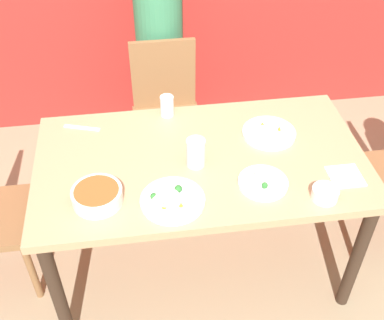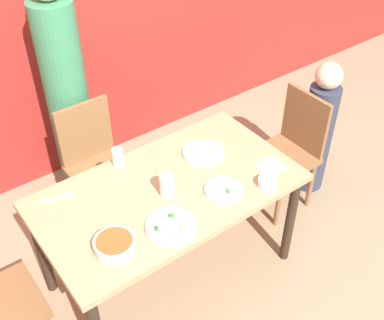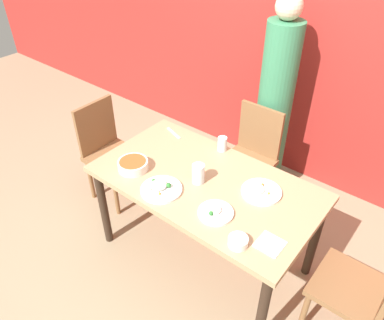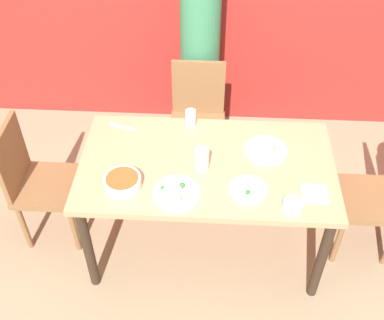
{
  "view_description": "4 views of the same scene",
  "coord_description": "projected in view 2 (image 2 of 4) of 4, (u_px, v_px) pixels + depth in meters",
  "views": [
    {
      "loc": [
        -0.27,
        -1.61,
        2.16
      ],
      "look_at": [
        -0.04,
        -0.03,
        0.76
      ],
      "focal_mm": 45.0,
      "sensor_mm": 36.0,
      "label": 1
    },
    {
      "loc": [
        -1.07,
        -1.66,
        2.57
      ],
      "look_at": [
        0.14,
        -0.04,
        0.9
      ],
      "focal_mm": 45.0,
      "sensor_mm": 36.0,
      "label": 2
    },
    {
      "loc": [
        1.11,
        -1.51,
        2.31
      ],
      "look_at": [
        -0.04,
        -0.09,
        0.94
      ],
      "focal_mm": 35.0,
      "sensor_mm": 36.0,
      "label": 3
    },
    {
      "loc": [
        0.03,
        -2.01,
        2.67
      ],
      "look_at": [
        -0.09,
        -0.01,
        0.77
      ],
      "focal_mm": 45.0,
      "sensor_mm": 36.0,
      "label": 4
    }
  ],
  "objects": [
    {
      "name": "napkin_folded",
      "position": [
        271.0,
        166.0,
        2.83
      ],
      "size": [
        0.14,
        0.14,
        0.01
      ],
      "color": "white",
      "rests_on": "dining_table"
    },
    {
      "name": "person_adult",
      "position": [
        68.0,
        102.0,
        3.27
      ],
      "size": [
        0.28,
        0.28,
        1.7
      ],
      "color": "#387F56",
      "rests_on": "ground_plane"
    },
    {
      "name": "plate_noodles",
      "position": [
        223.0,
        190.0,
        2.66
      ],
      "size": [
        0.21,
        0.21,
        0.05
      ],
      "color": "white",
      "rests_on": "dining_table"
    },
    {
      "name": "chair_adult_spot",
      "position": [
        96.0,
        162.0,
        3.28
      ],
      "size": [
        0.4,
        0.4,
        0.89
      ],
      "color": "brown",
      "rests_on": "ground_plane"
    },
    {
      "name": "ground_plane",
      "position": [
        172.0,
        271.0,
        3.16
      ],
      "size": [
        10.0,
        10.0,
        0.0
      ],
      "primitive_type": "plane",
      "color": "#998466"
    },
    {
      "name": "plate_rice_adult",
      "position": [
        170.0,
        226.0,
        2.45
      ],
      "size": [
        0.26,
        0.26,
        0.05
      ],
      "color": "white",
      "rests_on": "dining_table"
    },
    {
      "name": "person_child",
      "position": [
        318.0,
        131.0,
        3.51
      ],
      "size": [
        0.22,
        0.22,
        1.06
      ],
      "color": "#33384C",
      "rests_on": "ground_plane"
    },
    {
      "name": "bowl_rice_small",
      "position": [
        268.0,
        182.0,
        2.69
      ],
      "size": [
        0.11,
        0.11,
        0.05
      ],
      "color": "white",
      "rests_on": "dining_table"
    },
    {
      "name": "wall_back",
      "position": [
        43.0,
        4.0,
        3.18
      ],
      "size": [
        10.0,
        0.06,
        2.7
      ],
      "color": "#A82823",
      "rests_on": "ground_plane"
    },
    {
      "name": "glass_water_short",
      "position": [
        118.0,
        157.0,
        2.82
      ],
      "size": [
        0.07,
        0.07,
        0.11
      ],
      "color": "silver",
      "rests_on": "dining_table"
    },
    {
      "name": "dining_table",
      "position": [
        169.0,
        199.0,
        2.74
      ],
      "size": [
        1.48,
        0.82,
        0.74
      ],
      "color": "tan",
      "rests_on": "ground_plane"
    },
    {
      "name": "chair_child_spot",
      "position": [
        290.0,
        148.0,
        3.39
      ],
      "size": [
        0.4,
        0.4,
        0.89
      ],
      "rotation": [
        0.0,
        0.0,
        -1.57
      ],
      "color": "brown",
      "rests_on": "ground_plane"
    },
    {
      "name": "bowl_curry",
      "position": [
        115.0,
        245.0,
        2.33
      ],
      "size": [
        0.21,
        0.21,
        0.06
      ],
      "color": "silver",
      "rests_on": "dining_table"
    },
    {
      "name": "fork_steel",
      "position": [
        56.0,
        198.0,
        2.62
      ],
      "size": [
        0.18,
        0.08,
        0.01
      ],
      "color": "silver",
      "rests_on": "dining_table"
    },
    {
      "name": "plate_rice_child",
      "position": [
        203.0,
        153.0,
        2.91
      ],
      "size": [
        0.25,
        0.25,
        0.04
      ],
      "color": "white",
      "rests_on": "dining_table"
    },
    {
      "name": "glass_water_tall",
      "position": [
        167.0,
        185.0,
        2.61
      ],
      "size": [
        0.08,
        0.08,
        0.13
      ],
      "color": "silver",
      "rests_on": "dining_table"
    }
  ]
}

